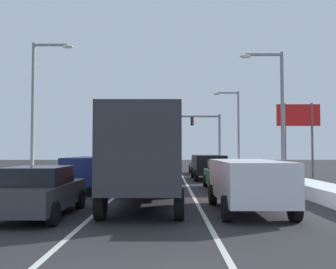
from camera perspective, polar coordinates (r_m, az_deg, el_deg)
name	(u,v)px	position (r m, az deg, el deg)	size (l,w,h in m)	color
ground_plane	(156,187)	(20.96, -1.79, -7.87)	(120.00, 120.00, 0.00)	#28282B
lane_stripe_between_right_lane_and_center_lane	(184,181)	(24.84, 2.42, -7.00)	(0.14, 42.75, 0.01)	silver
lane_stripe_between_center_lane_and_left_lane	(132,181)	(24.92, -5.47, -6.98)	(0.14, 42.75, 0.01)	silver
snow_bank_right_shoulder	(266,177)	(25.61, 14.42, -6.17)	(1.58, 42.75, 0.56)	white
snow_bank_left_shoulder	(50,177)	(25.94, -17.28, -6.10)	(2.11, 42.75, 0.55)	white
suv_white_right_lane_nearest	(247,181)	(12.76, 11.73, -6.78)	(2.16, 4.90, 1.67)	silver
sedan_green_right_lane_second	(225,175)	(19.66, 8.49, -5.98)	(2.00, 4.50, 1.51)	#1E5633
suv_black_right_lane_third	(207,165)	(26.46, 5.88, -4.51)	(2.16, 4.90, 1.67)	black
sedan_maroon_right_lane_fourth	(201,165)	(32.70, 4.90, -4.55)	(2.00, 4.50, 1.51)	maroon
box_truck_center_lane_nearest	(144,153)	(13.45, -3.62, -2.82)	(2.53, 7.20, 3.36)	maroon
sedan_gray_center_lane_second	(160,172)	(21.91, -1.20, -5.63)	(2.00, 4.50, 1.51)	slate
sedan_silver_center_lane_third	(156,167)	(28.12, -1.86, -4.91)	(2.00, 4.50, 1.51)	#B7BABF
sedan_tan_center_lane_fourth	(162,164)	(34.32, -0.91, -4.46)	(2.00, 4.50, 1.51)	#937F60
sedan_charcoal_left_lane_nearest	(38,191)	(12.36, -18.85, -8.02)	(2.00, 4.50, 1.51)	#38383D
suv_navy_left_lane_second	(91,170)	(19.23, -11.44, -5.28)	(2.16, 4.90, 1.67)	navy
sedan_white_left_lane_third	(106,169)	(25.45, -9.22, -5.15)	(2.00, 4.50, 1.51)	silver
sedan_green_left_lane_fourth	(117,165)	(32.00, -7.65, -4.59)	(2.00, 4.50, 1.51)	#1E5633
traffic_light_gantry	(199,129)	(44.38, 4.60, 0.84)	(7.54, 0.47, 6.20)	slate
street_lamp_right_near	(275,104)	(23.87, 15.75, 4.35)	(2.66, 0.36, 7.94)	gray
street_lamp_right_mid	(234,123)	(39.03, 9.83, 1.74)	(2.66, 0.36, 7.97)	gray
street_lamp_left_mid	(37,99)	(26.06, -18.98, 5.06)	(2.66, 0.36, 8.99)	gray
roadside_sign_right	(297,123)	(29.64, 18.78, 1.64)	(3.20, 0.16, 5.50)	#59595B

